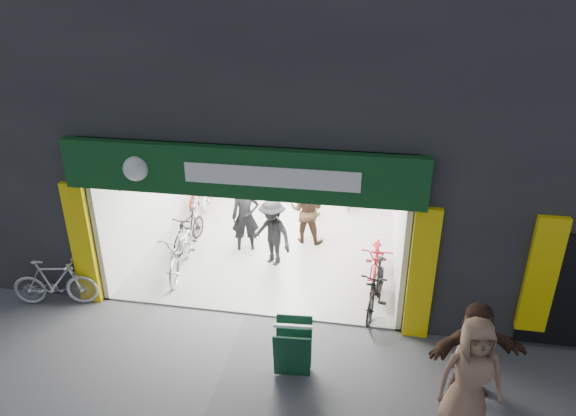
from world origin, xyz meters
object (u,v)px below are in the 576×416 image
(parked_bike, at_px, (55,282))
(pedestrian_near, at_px, (471,376))
(sandwich_board, at_px, (293,348))
(bike_right_front, at_px, (376,288))
(bike_left_front, at_px, (182,250))

(parked_bike, bearing_deg, pedestrian_near, -114.69)
(parked_bike, relative_size, pedestrian_near, 0.89)
(pedestrian_near, distance_m, sandwich_board, 2.78)
(parked_bike, relative_size, sandwich_board, 1.80)
(pedestrian_near, bearing_deg, parked_bike, 157.96)
(pedestrian_near, height_order, sandwich_board, pedestrian_near)
(bike_right_front, bearing_deg, bike_left_front, 179.63)
(bike_left_front, height_order, parked_bike, bike_left_front)
(bike_left_front, xyz_separation_m, sandwich_board, (2.98, -2.78, -0.01))
(bike_left_front, relative_size, parked_bike, 1.19)
(bike_right_front, distance_m, sandwich_board, 2.42)
(bike_left_front, distance_m, bike_right_front, 4.37)
(parked_bike, distance_m, pedestrian_near, 7.92)
(sandwich_board, bearing_deg, parked_bike, 163.08)
(bike_right_front, relative_size, parked_bike, 1.03)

